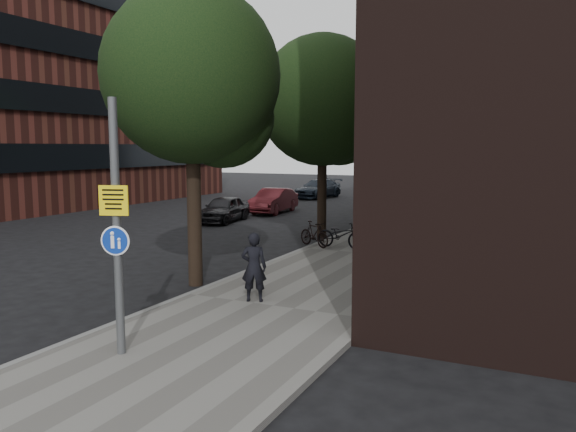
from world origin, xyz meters
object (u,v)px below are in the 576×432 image
Objects in this scene: parked_bike_facade_near at (413,248)px; parked_car_near at (224,209)px; signpost at (117,227)px; pedestrian at (254,267)px.

parked_car_near is at bearing 66.34° from parked_bike_facade_near.
signpost is at bearing -70.16° from parked_car_near.
parked_bike_facade_near is at bearing -132.39° from pedestrian.
signpost reaches higher than parked_bike_facade_near.
pedestrian is 14.42m from parked_car_near.
parked_bike_facade_near is 12.25m from parked_car_near.
signpost is 17.49m from parked_car_near.
pedestrian is at bearing -61.90° from parked_car_near.
pedestrian reaches higher than parked_bike_facade_near.
parked_car_near is (-8.26, 11.82, -0.28)m from pedestrian.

